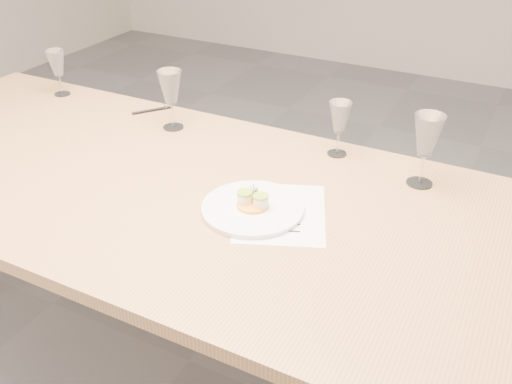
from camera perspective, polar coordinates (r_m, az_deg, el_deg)
The scene contains 9 objects.
ground at distance 2.19m, azimuth -6.72°, elevation -16.40°, with size 7.00×7.00×0.00m, color slate.
dining_table at distance 1.75m, azimuth -8.07°, elevation -1.06°, with size 2.40×1.00×0.75m.
dinner_plate at distance 1.56m, azimuth -0.33°, elevation -1.54°, with size 0.28×0.28×0.07m.
recipe_sheet at distance 1.56m, azimuth 2.45°, elevation -2.07°, with size 0.34×0.38×0.00m.
ballpoint_pen at distance 2.22m, azimuth -10.39°, elevation 8.05°, with size 0.10×0.13×0.01m.
wine_glass_0 at distance 2.44m, azimuth -19.29°, elevation 12.00°, with size 0.07×0.07×0.18m.
wine_glass_1 at distance 2.02m, azimuth -8.57°, elevation 10.21°, with size 0.08×0.08×0.21m.
wine_glass_2 at distance 1.83m, azimuth 8.37°, elevation 7.30°, with size 0.07×0.07×0.18m.
wine_glass_3 at distance 1.70m, azimuth 16.74°, elevation 5.33°, with size 0.09×0.09×0.22m.
Camera 1 is at (0.90, -1.19, 1.60)m, focal length 40.00 mm.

